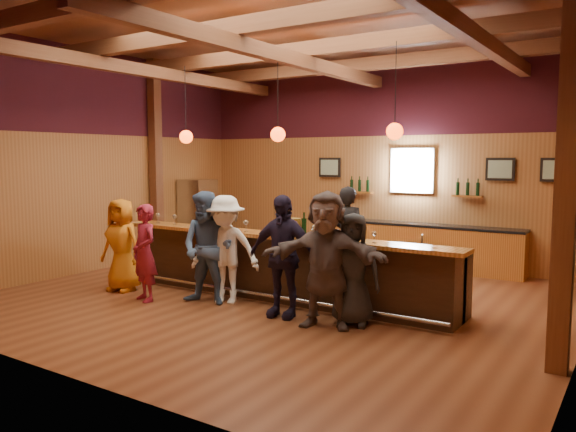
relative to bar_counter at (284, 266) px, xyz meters
The scene contains 27 objects.
room 2.69m from the bar_counter, 100.24° to the right, with size 9.04×9.00×4.52m.
bar_counter is the anchor object (origin of this frame).
back_bar_cabinet 3.76m from the bar_counter, 71.66° to the left, with size 4.00×0.52×0.95m.
window 4.17m from the bar_counter, 78.34° to the left, with size 0.95×0.09×0.95m.
framed_pictures 4.42m from the bar_counter, 66.46° to the left, with size 5.35×0.05×0.45m.
wine_shelves 3.97m from the bar_counter, 78.14° to the left, with size 3.00×0.18×0.30m.
pendant_lights 2.19m from the bar_counter, 96.37° to the right, with size 4.24×0.24×1.37m.
stainless_fridge 4.81m from the bar_counter, 149.24° to the left, with size 0.70×0.70×1.80m, color silver.
customer_orange 2.89m from the bar_counter, 155.77° to the right, with size 0.79×0.51×1.62m, color orange.
customer_redvest 2.29m from the bar_counter, 140.47° to the right, with size 0.58×0.38×1.58m, color maroon.
customer_denim 1.35m from the bar_counter, 126.56° to the right, with size 0.88×0.68×1.80m, color #46628C.
customer_white 1.07m from the bar_counter, 123.78° to the right, with size 1.12×0.64×1.73m, color white.
customer_navy 1.22m from the bar_counter, 57.98° to the right, with size 1.05×0.44×1.80m, color #1F1932.
customer_brown 1.83m from the bar_counter, 37.88° to the right, with size 1.75×0.56×1.89m, color #5B4B49.
customer_dark 1.87m from the bar_counter, 25.71° to the right, with size 0.77×0.50×1.57m, color black.
bartender 1.40m from the bar_counter, 65.72° to the left, with size 0.67×0.44×1.82m, color black.
ice_bucket 0.87m from the bar_counter, 39.41° to the right, with size 0.24×0.24×0.27m, color brown.
bottle_a 0.95m from the bar_counter, 25.01° to the right, with size 0.08×0.08×0.37m.
bottle_b 1.14m from the bar_counter, 11.56° to the right, with size 0.08×0.08×0.38m.
glass_a 2.72m from the bar_counter, behind, with size 0.09×0.09×0.20m.
glass_b 2.35m from the bar_counter, behind, with size 0.08×0.08×0.19m.
glass_c 1.81m from the bar_counter, behind, with size 0.08×0.08×0.18m.
glass_d 1.27m from the bar_counter, 156.50° to the right, with size 0.08×0.08×0.18m.
glass_e 0.96m from the bar_counter, 143.09° to the right, with size 0.09×0.09×0.19m.
glass_f 1.16m from the bar_counter, 25.90° to the right, with size 0.09×0.09×0.20m.
glass_g 1.48m from the bar_counter, 14.01° to the right, with size 0.08×0.08×0.17m.
glass_h 1.96m from the bar_counter, 11.35° to the right, with size 0.07×0.07×0.17m.
Camera 1 is at (5.10, -7.57, 2.34)m, focal length 35.00 mm.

